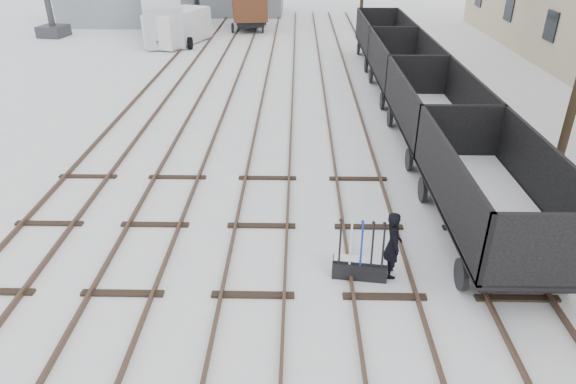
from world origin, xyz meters
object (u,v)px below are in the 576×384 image
object	(u,v)px
lorry	(161,13)
crane	(49,2)
ground_frame	(360,267)
worker	(393,245)
panel_van	(178,27)
freight_wagon_a	(489,206)

from	to	relation	value
lorry	crane	size ratio (longest dim) A/B	0.90
ground_frame	worker	bearing A→B (deg)	14.91
ground_frame	panel_van	size ratio (longest dim) A/B	0.27
freight_wagon_a	lorry	xyz separation A→B (m)	(-14.61, 25.57, 0.79)
worker	lorry	distance (m)	29.68
worker	freight_wagon_a	xyz separation A→B (m)	(2.75, 1.62, 0.17)
ground_frame	crane	world-z (taller)	crane
panel_van	worker	bearing A→B (deg)	-46.21
freight_wagon_a	lorry	size ratio (longest dim) A/B	0.81
ground_frame	panel_van	xyz separation A→B (m)	(-9.69, 25.89, 0.88)
worker	crane	bearing A→B (deg)	32.23
panel_van	crane	xyz separation A→B (m)	(-9.73, 2.55, 1.20)
worker	crane	world-z (taller)	crane
crane	panel_van	bearing A→B (deg)	-4.68
freight_wagon_a	lorry	world-z (taller)	lorry
crane	ground_frame	bearing A→B (deg)	-45.66
panel_van	lorry	bearing A→B (deg)	157.10
worker	panel_van	distance (m)	27.83
worker	panel_van	world-z (taller)	panel_van
ground_frame	freight_wagon_a	size ratio (longest dim) A/B	0.23
ground_frame	lorry	world-z (taller)	lorry
crane	worker	bearing A→B (deg)	-44.55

